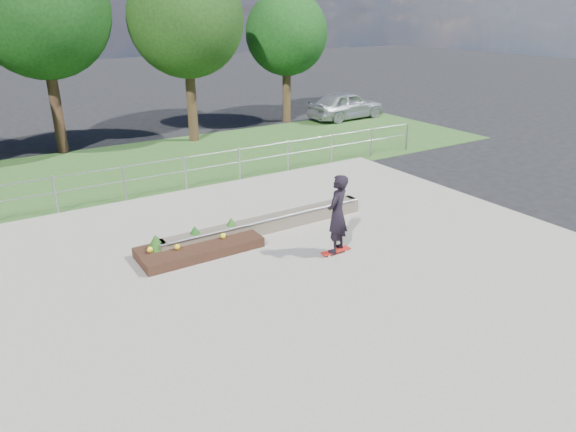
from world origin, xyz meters
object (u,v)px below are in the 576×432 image
object	(u,v)px
skateboarder	(337,214)
parked_car	(346,105)
grind_ledge	(267,224)
planter_bed	(199,244)

from	to	relation	value
skateboarder	parked_car	size ratio (longest dim) A/B	0.45
skateboarder	parked_car	distance (m)	17.13
skateboarder	parked_car	world-z (taller)	skateboarder
grind_ledge	parked_car	size ratio (longest dim) A/B	1.34
grind_ledge	planter_bed	xyz separation A→B (m)	(-2.04, -0.17, -0.02)
planter_bed	parked_car	xyz separation A→B (m)	(13.60, 11.37, 0.52)
grind_ledge	parked_car	bearing A→B (deg)	44.08
planter_bed	parked_car	size ratio (longest dim) A/B	0.67
grind_ledge	parked_car	world-z (taller)	parked_car
grind_ledge	skateboarder	distance (m)	2.37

